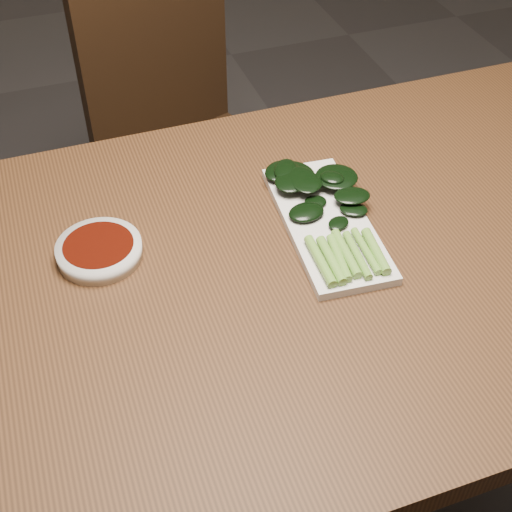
# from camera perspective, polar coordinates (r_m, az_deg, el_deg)

# --- Properties ---
(ground) EXTENTS (6.00, 6.00, 0.00)m
(ground) POSITION_cam_1_polar(r_m,az_deg,el_deg) (1.66, 1.44, -19.52)
(ground) COLOR #333030
(ground) RESTS_ON ground
(table) EXTENTS (1.40, 0.80, 0.75)m
(table) POSITION_cam_1_polar(r_m,az_deg,el_deg) (1.10, 2.05, -3.13)
(table) COLOR #402512
(table) RESTS_ON ground
(chair_far) EXTENTS (0.49, 0.49, 0.89)m
(chair_far) POSITION_cam_1_polar(r_m,az_deg,el_deg) (1.76, -5.66, 9.08)
(chair_far) COLOR black
(chair_far) RESTS_ON ground
(sauce_bowl) EXTENTS (0.13, 0.13, 0.02)m
(sauce_bowl) POSITION_cam_1_polar(r_m,az_deg,el_deg) (1.07, -12.43, 0.46)
(sauce_bowl) COLOR silver
(sauce_bowl) RESTS_ON table
(serving_plate) EXTENTS (0.15, 0.31, 0.01)m
(serving_plate) POSITION_cam_1_polar(r_m,az_deg,el_deg) (1.10, 5.64, 2.66)
(serving_plate) COLOR silver
(serving_plate) RESTS_ON table
(gai_lan) EXTENTS (0.16, 0.31, 0.03)m
(gai_lan) POSITION_cam_1_polar(r_m,az_deg,el_deg) (1.12, 4.89, 4.49)
(gai_lan) COLOR #6BA037
(gai_lan) RESTS_ON serving_plate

